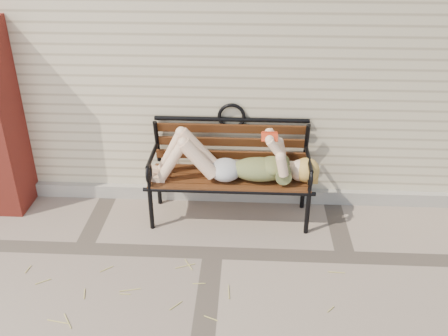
{
  "coord_description": "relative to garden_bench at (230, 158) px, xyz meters",
  "views": [
    {
      "loc": [
        0.31,
        -3.77,
        2.93
      ],
      "look_at": [
        0.08,
        0.44,
        0.68
      ],
      "focal_mm": 40.0,
      "sensor_mm": 36.0,
      "label": 1
    }
  ],
  "objects": [
    {
      "name": "reading_woman",
      "position": [
        0.01,
        -0.14,
        0.04
      ],
      "size": [
        1.66,
        0.38,
        0.52
      ],
      "color": "#092F44",
      "rests_on": "ground"
    },
    {
      "name": "garden_bench",
      "position": [
        0.0,
        0.0,
        0.0
      ],
      "size": [
        1.76,
        0.7,
        1.14
      ],
      "color": "black",
      "rests_on": "ground"
    },
    {
      "name": "ground",
      "position": [
        -0.13,
        -0.73,
        -0.64
      ],
      "size": [
        80.0,
        80.0,
        0.0
      ],
      "primitive_type": "plane",
      "color": "gray",
      "rests_on": "ground"
    },
    {
      "name": "house_wall",
      "position": [
        -0.13,
        2.27,
        0.86
      ],
      "size": [
        8.0,
        4.0,
        3.0
      ],
      "primitive_type": "cube",
      "color": "beige",
      "rests_on": "ground"
    },
    {
      "name": "foundation_strip",
      "position": [
        -0.13,
        0.24,
        -0.56
      ],
      "size": [
        8.0,
        0.1,
        0.15
      ],
      "primitive_type": "cube",
      "color": "#AEA79D",
      "rests_on": "ground"
    }
  ]
}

